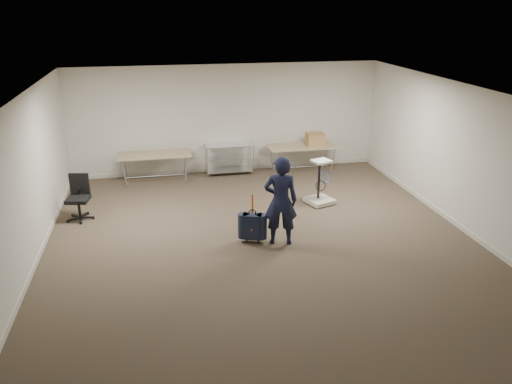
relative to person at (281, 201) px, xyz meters
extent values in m
plane|color=#423728|center=(-0.32, 0.00, -0.85)|extent=(9.00, 9.00, 0.00)
plane|color=silver|center=(-0.32, 4.50, 0.55)|extent=(8.00, 0.00, 8.00)
plane|color=silver|center=(-0.32, -4.50, 0.55)|extent=(8.00, 0.00, 8.00)
plane|color=silver|center=(-4.32, 0.00, 0.55)|extent=(0.00, 9.00, 9.00)
plane|color=silver|center=(3.68, 0.00, 0.55)|extent=(0.00, 9.00, 9.00)
plane|color=white|center=(-0.32, 0.00, 1.95)|extent=(8.00, 8.00, 0.00)
cube|color=beige|center=(-0.32, 4.49, -0.80)|extent=(8.00, 0.02, 0.10)
cube|color=beige|center=(-4.31, 0.00, -0.80)|extent=(0.02, 9.00, 0.10)
cube|color=beige|center=(3.67, 0.00, -0.80)|extent=(0.02, 9.00, 0.10)
cube|color=tan|center=(-2.22, 3.95, -0.13)|extent=(1.80, 0.75, 0.03)
cylinder|color=#9A9DA2|center=(-2.22, 3.95, -0.70)|extent=(1.50, 0.02, 0.02)
cylinder|color=#9A9DA2|center=(-2.97, 3.65, -0.50)|extent=(0.13, 0.04, 0.69)
cylinder|color=#9A9DA2|center=(-1.47, 3.65, -0.50)|extent=(0.13, 0.04, 0.69)
cylinder|color=#9A9DA2|center=(-2.97, 4.25, -0.50)|extent=(0.13, 0.04, 0.69)
cylinder|color=#9A9DA2|center=(-1.47, 4.25, -0.50)|extent=(0.13, 0.04, 0.69)
cube|color=tan|center=(1.58, 3.95, -0.13)|extent=(1.80, 0.75, 0.03)
cylinder|color=#9A9DA2|center=(1.58, 3.95, -0.70)|extent=(1.50, 0.02, 0.02)
cylinder|color=#9A9DA2|center=(0.83, 3.65, -0.50)|extent=(0.13, 0.04, 0.69)
cylinder|color=#9A9DA2|center=(2.33, 3.65, -0.50)|extent=(0.13, 0.04, 0.69)
cylinder|color=#9A9DA2|center=(0.83, 4.25, -0.50)|extent=(0.13, 0.04, 0.69)
cylinder|color=#9A9DA2|center=(2.33, 4.25, -0.50)|extent=(0.13, 0.04, 0.69)
cylinder|color=silver|center=(-0.92, 3.97, -0.45)|extent=(0.02, 0.02, 0.80)
cylinder|color=silver|center=(0.28, 3.97, -0.45)|extent=(0.02, 0.02, 0.80)
cylinder|color=silver|center=(-0.92, 4.42, -0.45)|extent=(0.02, 0.02, 0.80)
cylinder|color=silver|center=(0.28, 4.42, -0.45)|extent=(0.02, 0.02, 0.80)
cube|color=silver|center=(-0.32, 4.20, -0.75)|extent=(1.20, 0.45, 0.02)
cube|color=silver|center=(-0.32, 4.20, -0.40)|extent=(1.20, 0.45, 0.02)
cube|color=silver|center=(-0.32, 4.20, -0.07)|extent=(1.20, 0.45, 0.01)
imported|color=black|center=(0.00, 0.00, 0.00)|extent=(0.68, 0.51, 1.69)
cube|color=black|center=(-0.50, 0.12, -0.52)|extent=(0.39, 0.30, 0.48)
cube|color=black|center=(-0.50, 0.14, -0.77)|extent=(0.34, 0.23, 0.03)
cylinder|color=black|center=(-0.61, 0.16, -0.81)|extent=(0.04, 0.07, 0.06)
cylinder|color=black|center=(-0.40, 0.09, -0.81)|extent=(0.04, 0.07, 0.06)
torus|color=black|center=(-0.50, 0.12, -0.25)|extent=(0.15, 0.07, 0.15)
cube|color=#FF510D|center=(-0.50, 0.14, -0.07)|extent=(0.03, 0.02, 0.37)
cylinder|color=black|center=(-3.81, 1.88, -0.80)|extent=(0.57, 0.57, 0.09)
cylinder|color=black|center=(-3.81, 1.88, -0.61)|extent=(0.06, 0.06, 0.38)
cube|color=black|center=(-3.81, 1.88, -0.40)|extent=(0.51, 0.51, 0.08)
cube|color=black|center=(-3.78, 2.09, -0.13)|extent=(0.40, 0.12, 0.46)
cube|color=#EEECCC|center=(1.35, 1.74, -0.78)|extent=(0.70, 0.70, 0.09)
cylinder|color=black|center=(1.13, 1.52, -0.82)|extent=(0.07, 0.07, 0.04)
cylinder|color=black|center=(1.35, 1.79, -0.30)|extent=(0.06, 0.06, 0.88)
cube|color=#EEECCC|center=(1.35, 1.74, 0.14)|extent=(0.47, 0.44, 0.04)
torus|color=blue|center=(1.41, 1.65, -0.19)|extent=(0.30, 0.20, 0.27)
cube|color=#8D5E42|center=(1.91, 3.91, 0.05)|extent=(0.46, 0.35, 0.34)
camera|label=1|loc=(-2.12, -8.18, 3.38)|focal=35.00mm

